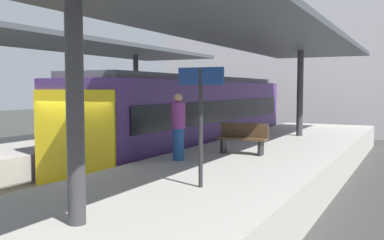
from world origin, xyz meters
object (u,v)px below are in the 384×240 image
commuter_train (193,117)px  platform_sign (201,100)px  platform_bench (243,137)px  passenger_near_bench (178,126)px

commuter_train → platform_sign: 9.33m
platform_bench → passenger_near_bench: (-1.06, -1.82, 0.42)m
commuter_train → platform_bench: bearing=-47.9°
platform_bench → platform_sign: 4.54m
platform_bench → passenger_near_bench: passenger_near_bench is taller
platform_sign → passenger_near_bench: platform_sign is taller
platform_sign → commuter_train: bearing=117.6°
passenger_near_bench → platform_bench: bearing=59.7°
commuter_train → passenger_near_bench: 6.23m
platform_sign → passenger_near_bench: 3.20m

